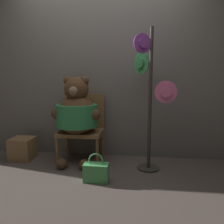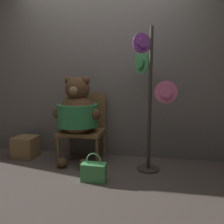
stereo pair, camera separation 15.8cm
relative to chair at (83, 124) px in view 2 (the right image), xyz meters
The scene contains 7 objects.
ground_plane 0.78m from the chair, 62.90° to the right, with size 14.00×14.00×0.00m, color #4C423D.
wall_back 0.84m from the chair, 41.72° to the left, with size 8.00×0.10×2.52m.
chair is the anchor object (origin of this frame).
teddy_bear 0.26m from the chair, 98.29° to the right, with size 0.66×0.58×1.18m.
hat_display_rack 1.06m from the chair, 14.13° to the right, with size 0.54×0.38×1.75m.
handbag_on_ground 0.85m from the chair, 64.08° to the right, with size 0.28×0.14×0.33m.
wooden_crate 0.92m from the chair, behind, with size 0.31×0.31×0.31m.
Camera 2 is at (0.68, -2.41, 1.13)m, focal length 35.00 mm.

